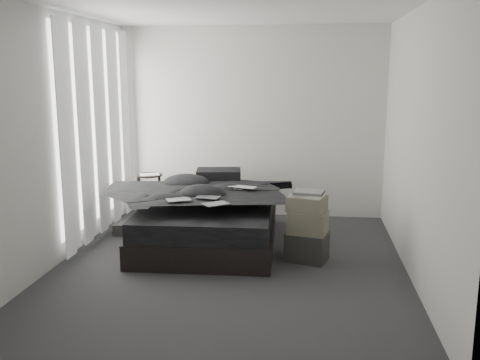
# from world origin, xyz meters

# --- Properties ---
(floor) EXTENTS (3.60, 4.20, 0.01)m
(floor) POSITION_xyz_m (0.00, 0.00, 0.00)
(floor) COLOR #2F2F32
(floor) RESTS_ON ground
(ceiling) EXTENTS (3.60, 4.20, 0.01)m
(ceiling) POSITION_xyz_m (0.00, 0.00, 2.60)
(ceiling) COLOR white
(ceiling) RESTS_ON ground
(wall_back) EXTENTS (3.60, 0.01, 2.60)m
(wall_back) POSITION_xyz_m (0.00, 2.10, 1.30)
(wall_back) COLOR silver
(wall_back) RESTS_ON ground
(wall_front) EXTENTS (3.60, 0.01, 2.60)m
(wall_front) POSITION_xyz_m (0.00, -2.10, 1.30)
(wall_front) COLOR silver
(wall_front) RESTS_ON ground
(wall_left) EXTENTS (0.01, 4.20, 2.60)m
(wall_left) POSITION_xyz_m (-1.80, 0.00, 1.30)
(wall_left) COLOR silver
(wall_left) RESTS_ON ground
(wall_right) EXTENTS (0.01, 4.20, 2.60)m
(wall_right) POSITION_xyz_m (1.80, 0.00, 1.30)
(wall_right) COLOR silver
(wall_right) RESTS_ON ground
(window_left) EXTENTS (0.02, 2.00, 2.30)m
(window_left) POSITION_xyz_m (-1.78, 0.90, 1.35)
(window_left) COLOR white
(window_left) RESTS_ON wall_left
(curtain_left) EXTENTS (0.06, 2.12, 2.48)m
(curtain_left) POSITION_xyz_m (-1.73, 0.90, 1.28)
(curtain_left) COLOR white
(curtain_left) RESTS_ON wall_left
(bed) EXTENTS (1.59, 2.06, 0.27)m
(bed) POSITION_xyz_m (-0.35, 0.70, 0.14)
(bed) COLOR black
(bed) RESTS_ON floor
(mattress) EXTENTS (1.53, 2.00, 0.21)m
(mattress) POSITION_xyz_m (-0.35, 0.70, 0.38)
(mattress) COLOR black
(mattress) RESTS_ON bed
(duvet) EXTENTS (1.54, 1.77, 0.23)m
(duvet) POSITION_xyz_m (-0.35, 0.65, 0.60)
(duvet) COLOR black
(duvet) RESTS_ON mattress
(pillow_lower) EXTENTS (0.62, 0.43, 0.14)m
(pillow_lower) POSITION_xyz_m (-0.43, 1.48, 0.55)
(pillow_lower) COLOR black
(pillow_lower) RESTS_ON mattress
(pillow_upper) EXTENTS (0.61, 0.47, 0.13)m
(pillow_upper) POSITION_xyz_m (-0.36, 1.46, 0.69)
(pillow_upper) COLOR black
(pillow_upper) RESTS_ON pillow_lower
(laptop) EXTENTS (0.36, 0.29, 0.03)m
(laptop) POSITION_xyz_m (0.01, 0.76, 0.73)
(laptop) COLOR silver
(laptop) RESTS_ON duvet
(comic_a) EXTENTS (0.30, 0.25, 0.01)m
(comic_a) POSITION_xyz_m (-0.58, 0.16, 0.72)
(comic_a) COLOR black
(comic_a) RESTS_ON duvet
(comic_b) EXTENTS (0.28, 0.21, 0.01)m
(comic_b) POSITION_xyz_m (-0.29, 0.31, 0.73)
(comic_b) COLOR black
(comic_b) RESTS_ON duvet
(comic_c) EXTENTS (0.30, 0.28, 0.01)m
(comic_c) POSITION_xyz_m (-0.15, 0.03, 0.73)
(comic_c) COLOR black
(comic_c) RESTS_ON duvet
(side_stand) EXTENTS (0.43, 0.43, 0.65)m
(side_stand) POSITION_xyz_m (-1.30, 1.46, 0.33)
(side_stand) COLOR black
(side_stand) RESTS_ON floor
(papers) EXTENTS (0.30, 0.27, 0.01)m
(papers) POSITION_xyz_m (-1.29, 1.45, 0.66)
(papers) COLOR white
(papers) RESTS_ON side_stand
(floor_books) EXTENTS (0.15, 0.22, 0.15)m
(floor_books) POSITION_xyz_m (-1.51, 0.92, 0.08)
(floor_books) COLOR black
(floor_books) RESTS_ON floor
(box_lower) EXTENTS (0.49, 0.43, 0.31)m
(box_lower) POSITION_xyz_m (0.79, 0.27, 0.15)
(box_lower) COLOR black
(box_lower) RESTS_ON floor
(box_mid) EXTENTS (0.44, 0.38, 0.23)m
(box_mid) POSITION_xyz_m (0.80, 0.25, 0.42)
(box_mid) COLOR #615C4D
(box_mid) RESTS_ON box_lower
(box_upper) EXTENTS (0.45, 0.40, 0.16)m
(box_upper) POSITION_xyz_m (0.78, 0.27, 0.62)
(box_upper) COLOR #615C4D
(box_upper) RESTS_ON box_mid
(art_book_white) EXTENTS (0.37, 0.33, 0.03)m
(art_book_white) POSITION_xyz_m (0.79, 0.27, 0.72)
(art_book_white) COLOR silver
(art_book_white) RESTS_ON box_upper
(art_book_snake) EXTENTS (0.35, 0.29, 0.03)m
(art_book_snake) POSITION_xyz_m (0.80, 0.25, 0.75)
(art_book_snake) COLOR silver
(art_book_snake) RESTS_ON art_book_white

